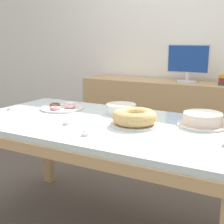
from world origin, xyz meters
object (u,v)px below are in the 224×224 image
computer_monitor (188,63)px  cake_chocolate_round (203,120)px  pastry_platter (62,107)px  tealight_near_front (85,134)px  tealight_centre (10,109)px  tealight_left_edge (66,123)px  cake_golden_bundt (134,118)px  plate_stack (121,109)px

computer_monitor → cake_chocolate_round: 1.37m
computer_monitor → pastry_platter: computer_monitor is taller
cake_chocolate_round → pastry_platter: 1.04m
tealight_near_front → tealight_centre: same height
tealight_left_edge → tealight_near_front: bearing=-30.7°
cake_chocolate_round → cake_golden_bundt: size_ratio=1.03×
pastry_platter → tealight_near_front: 0.71m
plate_stack → tealight_centre: size_ratio=5.25×
plate_stack → cake_golden_bundt: bearing=-48.4°
pastry_platter → tealight_near_front: pastry_platter is taller
computer_monitor → pastry_platter: 1.45m
plate_stack → tealight_near_front: 0.56m
cake_golden_bundt → tealight_centre: size_ratio=7.35×
cake_golden_bundt → tealight_near_front: size_ratio=7.35×
plate_stack → tealight_left_edge: bearing=-111.2°
tealight_near_front → tealight_centre: size_ratio=1.00×
cake_chocolate_round → cake_golden_bundt: 0.41m
cake_golden_bundt → tealight_centre: cake_golden_bundt is taller
tealight_centre → tealight_left_edge: 0.63m
pastry_platter → tealight_near_front: bearing=-42.6°
cake_chocolate_round → cake_golden_bundt: (-0.37, -0.19, 0.01)m
computer_monitor → tealight_left_edge: 1.69m
cake_golden_bundt → tealight_centre: (-0.99, -0.05, -0.04)m
pastry_platter → plate_stack: (0.46, 0.08, 0.02)m
cake_chocolate_round → tealight_left_edge: 0.83m
cake_chocolate_round → tealight_near_front: cake_chocolate_round is taller
plate_stack → tealight_left_edge: plate_stack is taller
computer_monitor → tealight_centre: bearing=-121.1°
pastry_platter → plate_stack: bearing=9.3°
computer_monitor → pastry_platter: bearing=-114.3°
cake_chocolate_round → plate_stack: size_ratio=1.44×
tealight_left_edge → plate_stack: bearing=68.8°
tealight_centre → pastry_platter: bearing=33.2°
computer_monitor → tealight_centre: 1.78m
tealight_near_front → cake_chocolate_round: bearing=44.6°
pastry_platter → computer_monitor: bearing=65.7°
pastry_platter → cake_chocolate_round: bearing=1.3°
cake_golden_bundt → pastry_platter: size_ratio=0.92×
cake_chocolate_round → tealight_centre: (-1.36, -0.24, -0.03)m
plate_stack → tealight_centre: (-0.78, -0.29, -0.02)m
cake_golden_bundt → tealight_left_edge: bearing=-153.8°
cake_golden_bundt → cake_chocolate_round: bearing=27.0°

